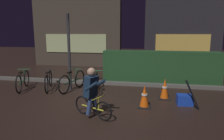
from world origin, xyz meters
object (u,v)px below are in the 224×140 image
at_px(cyclist, 92,92).
at_px(street_post, 69,53).
at_px(parked_bike_leftmost, 23,81).
at_px(blue_crate, 185,100).
at_px(parked_bike_center_right, 96,83).
at_px(traffic_cone_far, 165,89).
at_px(parked_bike_left_mid, 48,81).
at_px(closed_umbrella, 192,95).
at_px(traffic_cone_near, 144,96).
at_px(parked_bike_center_left, 72,81).

bearing_deg(cyclist, street_post, 149.61).
bearing_deg(cyclist, parked_bike_leftmost, 174.90).
bearing_deg(blue_crate, cyclist, -151.41).
xyz_separation_m(parked_bike_center_right, traffic_cone_far, (2.34, -0.32, -0.01)).
distance_m(traffic_cone_far, blue_crate, 0.73).
bearing_deg(traffic_cone_far, parked_bike_left_mid, 175.42).
bearing_deg(traffic_cone_far, street_post, 172.56).
bearing_deg(cyclist, blue_crate, 54.47).
xyz_separation_m(parked_bike_center_right, closed_umbrella, (3.03, -1.03, 0.06)).
relative_size(traffic_cone_near, closed_umbrella, 0.75).
xyz_separation_m(traffic_cone_near, cyclist, (-1.25, -0.91, 0.32)).
bearing_deg(closed_umbrella, traffic_cone_near, 31.82).
xyz_separation_m(street_post, closed_umbrella, (4.02, -1.15, -0.96)).
bearing_deg(street_post, blue_crate, -13.10).
bearing_deg(closed_umbrella, parked_bike_left_mid, 12.95).
xyz_separation_m(parked_bike_left_mid, parked_bike_center_left, (0.91, 0.04, 0.01)).
xyz_separation_m(blue_crate, cyclist, (-2.40, -1.31, 0.48)).
distance_m(parked_bike_left_mid, traffic_cone_far, 4.14).
bearing_deg(traffic_cone_far, blue_crate, -40.72).
bearing_deg(parked_bike_leftmost, closed_umbrella, -115.83).
distance_m(parked_bike_left_mid, traffic_cone_near, 3.72).
bearing_deg(cyclist, traffic_cone_far, 69.56).
relative_size(traffic_cone_far, blue_crate, 1.50).
height_order(traffic_cone_near, traffic_cone_far, traffic_cone_far).
height_order(parked_bike_center_left, closed_umbrella, closed_umbrella).
xyz_separation_m(parked_bike_leftmost, traffic_cone_near, (4.45, -1.02, -0.02)).
xyz_separation_m(traffic_cone_far, closed_umbrella, (0.69, -0.72, 0.07)).
height_order(traffic_cone_far, cyclist, cyclist).
xyz_separation_m(parked_bike_leftmost, closed_umbrella, (5.74, -0.87, 0.06)).
distance_m(parked_bike_center_right, traffic_cone_far, 2.36).
height_order(parked_bike_center_left, cyclist, cyclist).
bearing_deg(blue_crate, parked_bike_center_left, 167.42).
xyz_separation_m(parked_bike_center_left, blue_crate, (3.76, -0.84, -0.19)).
height_order(parked_bike_leftmost, traffic_cone_far, parked_bike_leftmost).
xyz_separation_m(street_post, parked_bike_center_left, (0.11, -0.06, -1.01)).
bearing_deg(cyclist, parked_bike_center_left, 148.36).
bearing_deg(cyclist, closed_umbrella, 48.42).
height_order(parked_bike_leftmost, traffic_cone_near, parked_bike_leftmost).
bearing_deg(traffic_cone_far, parked_bike_center_right, 172.30).
xyz_separation_m(street_post, blue_crate, (3.87, -0.90, -1.21)).
height_order(street_post, parked_bike_center_right, street_post).
bearing_deg(cyclist, parked_bike_center_right, 128.93).
relative_size(traffic_cone_near, cyclist, 0.51).
distance_m(parked_bike_center_left, blue_crate, 3.86).
xyz_separation_m(cyclist, closed_umbrella, (2.54, 1.06, -0.24)).
distance_m(parked_bike_center_right, cyclist, 2.16).
bearing_deg(parked_bike_center_right, parked_bike_center_left, 75.96).
bearing_deg(parked_bike_center_right, traffic_cone_near, -134.60).
bearing_deg(closed_umbrella, parked_bike_leftmost, 16.63).
height_order(parked_bike_center_right, cyclist, cyclist).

